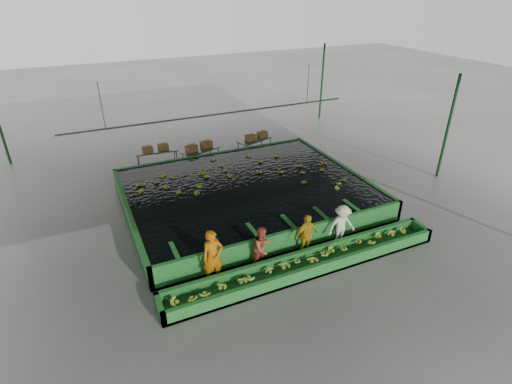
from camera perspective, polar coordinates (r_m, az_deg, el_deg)
name	(u,v)px	position (r m, az deg, el deg)	size (l,w,h in m)	color
ground	(261,219)	(16.31, 0.74, -3.85)	(80.00, 80.00, 0.00)	slate
shed_roof	(262,97)	(14.33, 0.86, 13.42)	(20.00, 22.00, 0.04)	gray
shed_posts	(262,163)	(15.14, 0.80, 4.22)	(20.00, 22.00, 5.00)	#12421B
flotation_tank	(246,193)	(17.27, -1.39, -0.21)	(10.00, 8.00, 0.90)	#226E29
tank_water	(246,185)	(17.08, -1.41, 0.98)	(9.70, 7.70, 0.00)	black
sorting_trough	(308,264)	(13.59, 7.40, -10.18)	(10.00, 1.00, 0.50)	#226E29
cableway_rail	(216,114)	(19.33, -5.71, 10.96)	(0.08, 0.08, 14.00)	#59605B
rail_hanger_left	(101,106)	(18.12, -21.21, 11.40)	(0.04, 0.04, 2.00)	#59605B
rail_hanger_right	(308,83)	(21.18, 7.45, 15.16)	(0.04, 0.04, 2.00)	#59605B
worker_a	(213,257)	(12.70, -6.16, -9.24)	(0.69, 0.45, 1.88)	#C06509
worker_b	(263,248)	(13.31, 0.94, -7.97)	(0.76, 0.59, 1.56)	#AC462D
worker_c	(306,235)	(13.98, 7.18, -6.15)	(0.94, 0.39, 1.60)	gold
worker_d	(342,225)	(14.72, 12.14, -4.70)	(1.04, 0.60, 1.61)	white
packing_table_left	(157,159)	(21.28, -13.92, 4.65)	(2.11, 0.84, 0.96)	#59605B
packing_table_mid	(201,157)	(21.07, -7.85, 4.91)	(1.98, 0.79, 0.90)	#59605B
packing_table_right	(255,147)	(22.27, -0.21, 6.48)	(2.00, 0.80, 0.91)	#59605B
box_stack_left	(156,151)	(21.00, -14.14, 5.73)	(1.30, 0.36, 0.28)	brown
box_stack_mid	(199,149)	(20.95, -8.11, 6.09)	(1.45, 0.40, 0.31)	brown
box_stack_right	(256,138)	(22.19, 0.07, 7.65)	(1.37, 0.38, 0.30)	brown
floating_bananas	(239,178)	(17.74, -2.44, 2.03)	(9.15, 6.24, 0.12)	#96B731
trough_bananas	(308,260)	(13.50, 7.43, -9.67)	(8.94, 0.60, 0.12)	#96B731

